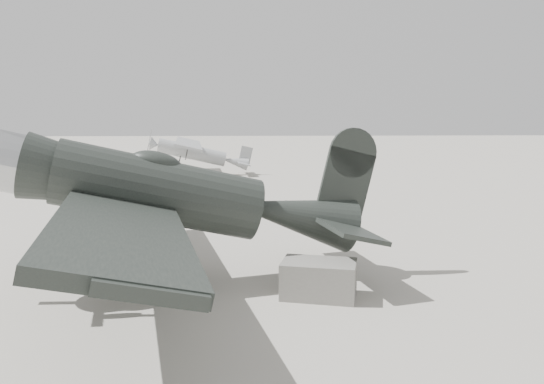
{
  "coord_description": "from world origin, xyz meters",
  "views": [
    {
      "loc": [
        -2.35,
        -17.59,
        4.37
      ],
      "look_at": [
        -1.55,
        1.3,
        1.5
      ],
      "focal_mm": 35.0,
      "sensor_mm": 36.0,
      "label": 1
    }
  ],
  "objects_px": {
    "highwing_monoplane": "(196,150)",
    "equipment_block": "(319,279)",
    "lowwing_monoplane": "(178,196)",
    "sign_board": "(157,257)"
  },
  "relations": [
    {
      "from": "equipment_block",
      "to": "sign_board",
      "type": "relative_size",
      "value": 1.47
    },
    {
      "from": "highwing_monoplane",
      "to": "equipment_block",
      "type": "xyz_separation_m",
      "value": [
        5.3,
        -24.57,
        -1.33
      ]
    },
    {
      "from": "lowwing_monoplane",
      "to": "sign_board",
      "type": "bearing_deg",
      "value": 148.77
    },
    {
      "from": "lowwing_monoplane",
      "to": "sign_board",
      "type": "distance_m",
      "value": 1.73
    },
    {
      "from": "lowwing_monoplane",
      "to": "highwing_monoplane",
      "type": "height_order",
      "value": "lowwing_monoplane"
    },
    {
      "from": "lowwing_monoplane",
      "to": "sign_board",
      "type": "xyz_separation_m",
      "value": [
        -0.61,
        0.21,
        -1.6
      ]
    },
    {
      "from": "highwing_monoplane",
      "to": "sign_board",
      "type": "distance_m",
      "value": 23.47
    },
    {
      "from": "highwing_monoplane",
      "to": "lowwing_monoplane",
      "type": "bearing_deg",
      "value": -91.75
    },
    {
      "from": "lowwing_monoplane",
      "to": "equipment_block",
      "type": "xyz_separation_m",
      "value": [
        3.4,
        -0.95,
        -1.87
      ]
    },
    {
      "from": "highwing_monoplane",
      "to": "equipment_block",
      "type": "relative_size",
      "value": 5.73
    }
  ]
}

